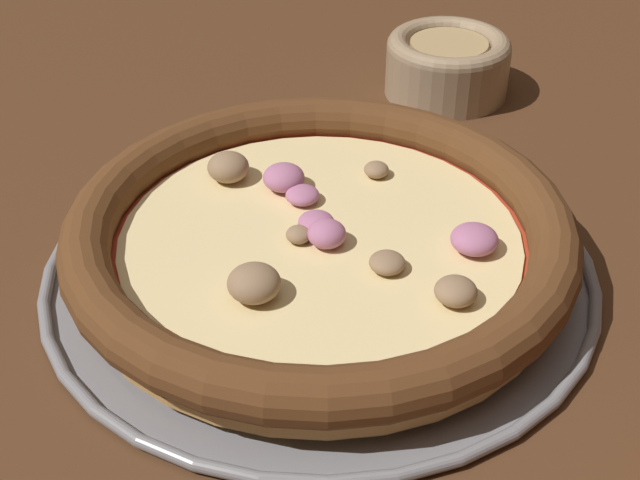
% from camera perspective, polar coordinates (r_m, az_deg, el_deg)
% --- Properties ---
extents(ground_plane, '(3.00, 3.00, 0.00)m').
position_cam_1_polar(ground_plane, '(0.59, -0.00, -2.07)').
color(ground_plane, '#4C2D19').
extents(pizza_tray, '(0.36, 0.36, 0.01)m').
position_cam_1_polar(pizza_tray, '(0.59, -0.00, -1.75)').
color(pizza_tray, gray).
rests_on(pizza_tray, ground_plane).
extents(pizza, '(0.33, 0.33, 0.04)m').
position_cam_1_polar(pizza, '(0.58, 0.00, 0.29)').
color(pizza, tan).
rests_on(pizza, pizza_tray).
extents(bowl_near, '(0.11, 0.11, 0.05)m').
position_cam_1_polar(bowl_near, '(0.81, 8.17, 11.17)').
color(bowl_near, '#9E8466').
rests_on(bowl_near, ground_plane).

